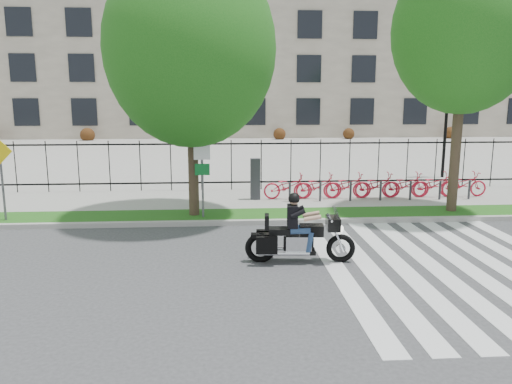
{
  "coord_description": "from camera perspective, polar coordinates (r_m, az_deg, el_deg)",
  "views": [
    {
      "loc": [
        -0.35,
        -10.61,
        3.84
      ],
      "look_at": [
        0.57,
        3.0,
        1.23
      ],
      "focal_mm": 35.0,
      "sensor_mm": 36.0,
      "label": 1
    }
  ],
  "objects": [
    {
      "name": "sidewalk",
      "position": [
        18.45,
        -2.7,
        -0.94
      ],
      "size": [
        60.0,
        3.5,
        0.15
      ],
      "primitive_type": "cube",
      "color": "gray",
      "rests_on": "ground"
    },
    {
      "name": "street_tree_2",
      "position": [
        17.39,
        22.73,
        16.56
      ],
      "size": [
        4.44,
        4.44,
        8.23
      ],
      "color": "#392A1F",
      "rests_on": "grass_verge"
    },
    {
      "name": "bike_share_station",
      "position": [
        18.94,
        13.38,
        0.77
      ],
      "size": [
        8.87,
        0.85,
        1.5
      ],
      "color": "#2D2D33",
      "rests_on": "sidewalk"
    },
    {
      "name": "crosswalk_stripes",
      "position": [
        12.41,
        21.21,
        -7.91
      ],
      "size": [
        5.7,
        8.0,
        0.01
      ],
      "primitive_type": null,
      "color": "silver",
      "rests_on": "ground"
    },
    {
      "name": "iron_fence",
      "position": [
        19.99,
        -2.84,
        3.1
      ],
      "size": [
        30.0,
        0.06,
        2.0
      ],
      "primitive_type": null,
      "color": "black",
      "rests_on": "sidewalk"
    },
    {
      "name": "sign_pole_regulatory",
      "position": [
        15.34,
        -6.16,
        2.92
      ],
      "size": [
        0.5,
        0.09,
        2.5
      ],
      "color": "#59595B",
      "rests_on": "grass_verge"
    },
    {
      "name": "lamp_post_right",
      "position": [
        24.87,
        20.97,
        8.68
      ],
      "size": [
        1.06,
        0.7,
        4.25
      ],
      "color": "black",
      "rests_on": "ground"
    },
    {
      "name": "office_building",
      "position": [
        55.86,
        -3.65,
        17.12
      ],
      "size": [
        60.0,
        21.9,
        20.15
      ],
      "color": "gray",
      "rests_on": "ground"
    },
    {
      "name": "grass_verge",
      "position": [
        16.01,
        -2.51,
        -2.76
      ],
      "size": [
        60.0,
        1.5,
        0.15
      ],
      "primitive_type": "cube",
      "color": "#1F5715",
      "rests_on": "ground"
    },
    {
      "name": "ground",
      "position": [
        11.29,
        -1.88,
        -9.04
      ],
      "size": [
        120.0,
        120.0,
        0.0
      ],
      "primitive_type": "plane",
      "color": "#363639",
      "rests_on": "ground"
    },
    {
      "name": "sign_pole_warning",
      "position": [
        16.7,
        -27.15,
        2.43
      ],
      "size": [
        0.78,
        0.09,
        2.49
      ],
      "color": "#59595B",
      "rests_on": "grass_verge"
    },
    {
      "name": "plaza",
      "position": [
        35.81,
        -3.3,
        4.75
      ],
      "size": [
        80.0,
        34.0,
        0.1
      ],
      "primitive_type": "cube",
      "color": "gray",
      "rests_on": "ground"
    },
    {
      "name": "motorcycle_rider",
      "position": [
        11.75,
        5.01,
        -4.87
      ],
      "size": [
        2.59,
        0.81,
        2.0
      ],
      "color": "black",
      "rests_on": "ground"
    },
    {
      "name": "curb",
      "position": [
        15.19,
        -2.43,
        -3.52
      ],
      "size": [
        60.0,
        0.2,
        0.15
      ],
      "primitive_type": "cube",
      "color": "#A2A099",
      "rests_on": "ground"
    },
    {
      "name": "street_tree_1",
      "position": [
        15.65,
        -7.5,
        15.95
      ],
      "size": [
        5.17,
        5.17,
        8.09
      ],
      "color": "#392A1F",
      "rests_on": "grass_verge"
    }
  ]
}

